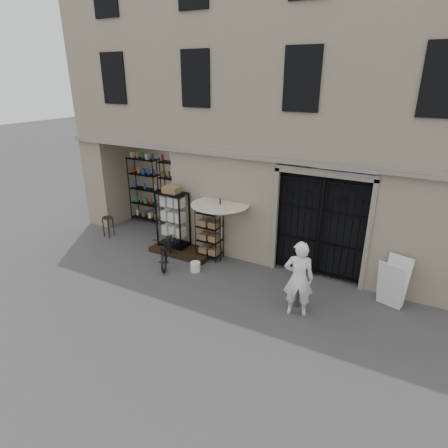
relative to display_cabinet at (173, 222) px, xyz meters
The scene contains 15 objects.
ground 3.36m from the display_cabinet, 30.71° to the right, with size 80.00×80.00×0.00m, color #252529.
main_building 5.08m from the display_cabinet, 40.37° to the left, with size 14.00×4.00×9.00m, color gray.
shop_recess 2.15m from the display_cabinet, 146.29° to the left, with size 3.00×1.70×3.00m, color black.
shop_shelving 2.45m from the display_cabinet, 137.10° to the left, with size 2.70×0.50×2.50m, color black.
iron_gate 4.60m from the display_cabinet, ahead, with size 2.50×0.21×3.00m.
step_platform 0.95m from the display_cabinet, 14.46° to the right, with size 2.00×0.90×0.15m, color black.
display_cabinet is the anchor object (origin of this frame).
wire_rack 1.32m from the display_cabinet, ahead, with size 0.83×0.71×1.59m.
market_umbrella 1.89m from the display_cabinet, ahead, with size 1.97×1.99×2.42m.
white_bucket 1.84m from the display_cabinet, 33.06° to the right, with size 0.29×0.29×0.28m, color white.
bicycle 1.31m from the display_cabinet, 66.08° to the right, with size 0.65×0.98×1.86m, color black.
wooden_stool 2.75m from the display_cabinet, behind, with size 0.43×0.43×0.71m.
steel_bollard 4.72m from the display_cabinet, 14.95° to the right, with size 0.14×0.14×0.74m, color #5D5D5F.
shopkeeper 4.94m from the display_cabinet, 18.16° to the right, with size 0.68×1.87×0.45m, color white.
easel_sign 6.53m from the display_cabinet, ahead, with size 0.75×0.81×1.23m.
Camera 1 is at (3.92, -7.29, 5.28)m, focal length 30.00 mm.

